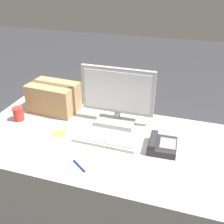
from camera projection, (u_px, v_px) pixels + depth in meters
The scene contains 10 objects.
ground_plane at pixel (103, 211), 2.13m from camera, with size 12.00×12.00×0.00m, color #38383D.
office_desk at pixel (102, 179), 1.95m from camera, with size 1.80×0.90×0.71m.
monitor at pixel (117, 99), 1.91m from camera, with size 0.54×0.25×0.42m.
keyboard at pixel (106, 139), 1.76m from camera, with size 0.43×0.17×0.03m.
desk_phone at pixel (161, 145), 1.68m from camera, with size 0.19×0.20×0.08m.
paper_cup_left at pixel (18, 114), 1.98m from camera, with size 0.08×0.08×0.10m.
spoon at pixel (199, 173), 1.49m from camera, with size 0.13×0.09×0.00m.
cardboard_box at pixel (54, 97), 2.09m from camera, with size 0.39×0.27×0.23m.
pen_marker at pixel (79, 166), 1.54m from camera, with size 0.11×0.08×0.01m.
sticky_note_pad at pixel (59, 133), 1.84m from camera, with size 0.09×0.09×0.01m.
Camera 1 is at (0.50, -1.37, 1.75)m, focal length 42.00 mm.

